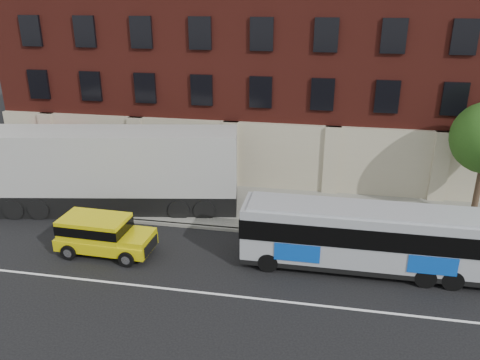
% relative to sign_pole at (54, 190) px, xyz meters
% --- Properties ---
extents(ground, '(120.00, 120.00, 0.00)m').
position_rel_sign_pole_xyz_m(ground, '(8.50, -6.15, -1.45)').
color(ground, black).
rests_on(ground, ground).
extents(sidewalk, '(60.00, 6.00, 0.15)m').
position_rel_sign_pole_xyz_m(sidewalk, '(8.50, 2.85, -1.38)').
color(sidewalk, gray).
rests_on(sidewalk, ground).
extents(kerb, '(60.00, 0.25, 0.15)m').
position_rel_sign_pole_xyz_m(kerb, '(8.50, -0.15, -1.38)').
color(kerb, gray).
rests_on(kerb, ground).
extents(lane_line, '(60.00, 0.12, 0.01)m').
position_rel_sign_pole_xyz_m(lane_line, '(8.50, -5.65, -1.45)').
color(lane_line, white).
rests_on(lane_line, ground).
extents(building, '(30.00, 12.10, 15.00)m').
position_rel_sign_pole_xyz_m(building, '(8.49, 10.77, 6.13)').
color(building, '#591C15').
rests_on(building, sidewalk).
extents(sign_pole, '(0.30, 0.20, 2.50)m').
position_rel_sign_pole_xyz_m(sign_pole, '(0.00, 0.00, 0.00)').
color(sign_pole, gray).
rests_on(sign_pole, ground).
extents(city_bus, '(10.53, 2.27, 2.88)m').
position_rel_sign_pole_xyz_m(city_bus, '(16.03, -2.58, 0.14)').
color(city_bus, '#A5A9AE').
rests_on(city_bus, ground).
extents(yellow_suv, '(4.65, 2.15, 1.76)m').
position_rel_sign_pole_xyz_m(yellow_suv, '(4.28, -3.38, -0.44)').
color(yellow_suv, yellow).
rests_on(yellow_suv, ground).
extents(shipping_container, '(13.78, 5.05, 4.50)m').
position_rel_sign_pole_xyz_m(shipping_container, '(2.82, 1.26, 0.78)').
color(shipping_container, black).
rests_on(shipping_container, ground).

